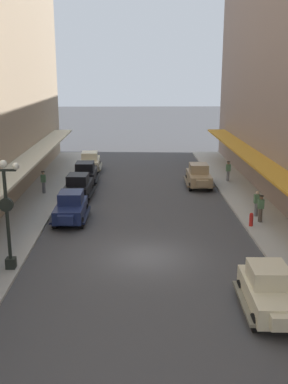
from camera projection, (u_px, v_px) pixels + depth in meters
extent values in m
plane|color=#424244|center=(146.00, 257.00, 23.26)|extent=(200.00, 200.00, 0.00)
cube|color=#997F5B|center=(199.00, 178.00, 37.05)|extent=(1.75, 3.92, 0.80)
cube|color=#997F5B|center=(199.00, 168.00, 37.10)|extent=(1.46, 1.72, 0.70)
cube|color=#8C9EA8|center=(199.00, 168.00, 37.10)|extent=(1.39, 1.68, 0.42)
cube|color=#997F5B|center=(202.00, 183.00, 34.98)|extent=(0.94, 0.37, 0.52)
cube|color=#4C3F2D|center=(210.00, 182.00, 37.14)|extent=(0.29, 3.51, 0.12)
cube|color=#4C3F2D|center=(187.00, 182.00, 37.13)|extent=(0.29, 3.51, 0.12)
cylinder|color=black|center=(211.00, 187.00, 35.84)|extent=(0.23, 0.68, 0.68)
cylinder|color=black|center=(190.00, 187.00, 35.83)|extent=(0.23, 0.68, 0.68)
cylinder|color=black|center=(206.00, 179.00, 38.48)|extent=(0.23, 0.68, 0.68)
cylinder|color=black|center=(187.00, 179.00, 38.47)|extent=(0.23, 0.68, 0.68)
cube|color=#19234C|center=(71.00, 210.00, 28.54)|extent=(1.72, 3.91, 0.80)
cube|color=#19234C|center=(71.00, 197.00, 28.59)|extent=(1.45, 1.71, 0.70)
cube|color=#8C9EA8|center=(71.00, 197.00, 28.59)|extent=(1.38, 1.67, 0.42)
cube|color=#19234C|center=(66.00, 220.00, 26.47)|extent=(0.94, 0.37, 0.52)
cube|color=black|center=(86.00, 215.00, 28.63)|extent=(0.26, 3.51, 0.12)
cube|color=black|center=(56.00, 215.00, 28.61)|extent=(0.26, 3.51, 0.12)
cylinder|color=black|center=(81.00, 223.00, 27.33)|extent=(0.22, 0.68, 0.68)
cylinder|color=black|center=(54.00, 223.00, 27.31)|extent=(0.22, 0.68, 0.68)
cylinder|color=black|center=(86.00, 209.00, 29.97)|extent=(0.22, 0.68, 0.68)
cylinder|color=black|center=(62.00, 210.00, 29.95)|extent=(0.22, 0.68, 0.68)
cube|color=beige|center=(90.00, 163.00, 42.89)|extent=(1.84, 3.96, 0.80)
cube|color=beige|center=(90.00, 156.00, 42.45)|extent=(1.50, 1.75, 0.70)
cube|color=#8C9EA8|center=(90.00, 156.00, 42.45)|extent=(1.43, 1.71, 0.42)
cube|color=beige|center=(91.00, 158.00, 44.93)|extent=(0.95, 0.39, 0.52)
cube|color=#6D6856|center=(80.00, 167.00, 42.92)|extent=(0.37, 3.52, 0.12)
cube|color=#6D6856|center=(100.00, 166.00, 43.02)|extent=(0.37, 3.52, 0.12)
cylinder|color=black|center=(83.00, 165.00, 44.26)|extent=(0.24, 0.69, 0.68)
cylinder|color=black|center=(99.00, 164.00, 44.35)|extent=(0.24, 0.69, 0.68)
cylinder|color=black|center=(80.00, 171.00, 41.63)|extent=(0.24, 0.69, 0.68)
cylinder|color=black|center=(98.00, 170.00, 41.72)|extent=(0.24, 0.69, 0.68)
cube|color=beige|center=(269.00, 295.00, 17.73)|extent=(1.83, 3.95, 0.80)
cube|color=beige|center=(268.00, 274.00, 17.78)|extent=(1.50, 1.75, 0.70)
cube|color=#8C9EA8|center=(268.00, 274.00, 17.78)|extent=(1.42, 1.71, 0.42)
cube|color=beige|center=(284.00, 323.00, 15.66)|extent=(0.95, 0.39, 0.52)
cube|color=#6D6856|center=(244.00, 302.00, 17.83)|extent=(0.36, 3.52, 0.12)
cylinder|color=black|center=(255.00, 323.00, 16.52)|extent=(0.24, 0.69, 0.68)
cylinder|color=black|center=(279.00, 288.00, 19.14)|extent=(0.24, 0.69, 0.68)
cylinder|color=black|center=(240.00, 288.00, 19.16)|extent=(0.24, 0.69, 0.68)
cube|color=black|center=(86.00, 175.00, 38.15)|extent=(1.71, 3.90, 0.80)
cube|color=black|center=(85.00, 166.00, 37.72)|extent=(1.44, 1.70, 0.70)
cube|color=#8C9EA8|center=(85.00, 166.00, 37.72)|extent=(1.37, 1.67, 0.42)
cube|color=black|center=(88.00, 169.00, 40.20)|extent=(0.94, 0.36, 0.52)
cube|color=black|center=(74.00, 179.00, 38.21)|extent=(0.25, 3.51, 0.12)
cube|color=black|center=(97.00, 178.00, 38.25)|extent=(0.25, 3.51, 0.12)
cylinder|color=black|center=(78.00, 176.00, 39.55)|extent=(0.22, 0.68, 0.68)
cylinder|color=black|center=(97.00, 176.00, 39.59)|extent=(0.22, 0.68, 0.68)
cylinder|color=black|center=(74.00, 183.00, 36.92)|extent=(0.22, 0.68, 0.68)
cylinder|color=black|center=(94.00, 183.00, 36.95)|extent=(0.22, 0.68, 0.68)
cube|color=black|center=(79.00, 188.00, 33.75)|extent=(1.88, 3.98, 0.80)
cube|color=black|center=(78.00, 179.00, 33.32)|extent=(1.52, 1.77, 0.70)
cube|color=#8C9EA8|center=(78.00, 179.00, 33.32)|extent=(1.45, 1.73, 0.42)
cube|color=black|center=(83.00, 181.00, 35.80)|extent=(0.95, 0.40, 0.52)
cube|color=black|center=(66.00, 192.00, 33.86)|extent=(0.41, 3.52, 0.12)
cube|color=black|center=(92.00, 193.00, 33.81)|extent=(0.41, 3.52, 0.12)
cylinder|color=black|center=(71.00, 189.00, 35.20)|extent=(0.25, 0.69, 0.68)
cylinder|color=black|center=(92.00, 189.00, 35.15)|extent=(0.25, 0.69, 0.68)
cylinder|color=black|center=(64.00, 198.00, 32.56)|extent=(0.25, 0.69, 0.68)
cylinder|color=black|center=(87.00, 199.00, 32.52)|extent=(0.25, 0.69, 0.68)
cube|color=black|center=(11.00, 263.00, 21.50)|extent=(0.44, 0.44, 0.50)
cylinder|color=black|center=(7.00, 215.00, 20.90)|extent=(0.16, 0.16, 4.20)
cube|color=black|center=(3.00, 170.00, 20.36)|extent=(1.10, 0.10, 0.10)
sphere|color=white|center=(16.00, 166.00, 20.32)|extent=(0.32, 0.32, 0.32)
sphere|color=white|center=(3.00, 164.00, 20.29)|extent=(0.36, 0.36, 0.36)
cylinder|color=black|center=(6.00, 205.00, 20.77)|extent=(0.64, 0.18, 0.64)
cylinder|color=silver|center=(7.00, 204.00, 20.86)|extent=(0.56, 0.02, 0.56)
cylinder|color=#B21E19|center=(251.00, 220.00, 27.31)|extent=(0.24, 0.24, 0.70)
sphere|color=#B21E19|center=(252.00, 214.00, 27.21)|extent=(0.20, 0.20, 0.20)
cylinder|color=#4C4238|center=(260.00, 215.00, 28.03)|extent=(0.24, 0.24, 0.85)
cube|color=#4C724C|center=(261.00, 204.00, 27.85)|extent=(0.36, 0.22, 0.56)
sphere|color=brown|center=(261.00, 198.00, 27.75)|extent=(0.22, 0.22, 0.22)
cylinder|color=black|center=(262.00, 196.00, 27.72)|extent=(0.28, 0.28, 0.04)
cylinder|color=slate|center=(256.00, 209.00, 29.18)|extent=(0.24, 0.24, 0.85)
cube|color=#4C724C|center=(257.00, 199.00, 29.00)|extent=(0.36, 0.22, 0.56)
sphere|color=beige|center=(257.00, 193.00, 28.89)|extent=(0.22, 0.22, 0.22)
cylinder|color=slate|center=(44.00, 188.00, 34.62)|extent=(0.24, 0.24, 0.85)
cube|color=#4C724C|center=(43.00, 178.00, 34.44)|extent=(0.36, 0.22, 0.56)
sphere|color=tan|center=(43.00, 173.00, 34.34)|extent=(0.22, 0.22, 0.22)
cylinder|color=black|center=(43.00, 172.00, 34.31)|extent=(0.28, 0.28, 0.04)
cylinder|color=slate|center=(228.00, 176.00, 38.41)|extent=(0.24, 0.24, 0.85)
cube|color=#4C724C|center=(228.00, 168.00, 38.23)|extent=(0.36, 0.22, 0.56)
sphere|color=#9E7051|center=(229.00, 163.00, 38.12)|extent=(0.22, 0.22, 0.22)
cylinder|color=black|center=(229.00, 162.00, 38.09)|extent=(0.28, 0.28, 0.04)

